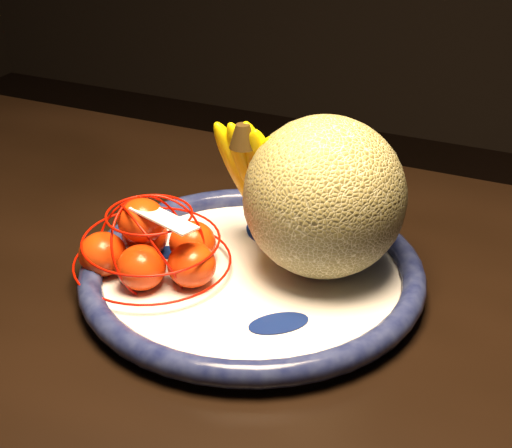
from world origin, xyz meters
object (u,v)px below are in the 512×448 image
at_px(dining_table, 81,321).
at_px(mandarin_bag, 152,247).
at_px(fruit_bowl, 252,274).
at_px(banana_bunch, 260,176).
at_px(cantaloupe, 324,197).

height_order(dining_table, mandarin_bag, mandarin_bag).
bearing_deg(fruit_bowl, banana_bunch, 106.98).
bearing_deg(dining_table, cantaloupe, 19.88).
distance_m(dining_table, cantaloupe, 0.32).
xyz_separation_m(cantaloupe, mandarin_bag, (-0.16, -0.08, -0.06)).
height_order(cantaloupe, mandarin_bag, cantaloupe).
height_order(fruit_bowl, banana_bunch, banana_bunch).
bearing_deg(mandarin_bag, dining_table, -173.36).
bearing_deg(cantaloupe, dining_table, -160.25).
relative_size(banana_bunch, mandarin_bag, 0.93).
xyz_separation_m(fruit_bowl, banana_bunch, (-0.02, 0.06, 0.08)).
xyz_separation_m(fruit_bowl, cantaloupe, (0.06, 0.04, 0.08)).
distance_m(dining_table, fruit_bowl, 0.22).
xyz_separation_m(dining_table, mandarin_bag, (0.10, 0.01, 0.12)).
relative_size(fruit_bowl, cantaloupe, 2.16).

